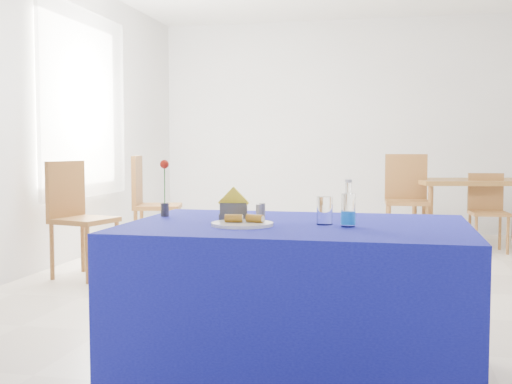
% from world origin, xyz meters
% --- Properties ---
extents(floor, '(7.00, 7.00, 0.00)m').
position_xyz_m(floor, '(0.00, 0.00, 0.00)').
color(floor, beige).
rests_on(floor, ground).
extents(room_shell, '(7.00, 7.00, 7.00)m').
position_xyz_m(room_shell, '(0.00, 0.00, 1.75)').
color(room_shell, silver).
rests_on(room_shell, ground).
extents(window_pane, '(0.04, 1.50, 1.60)m').
position_xyz_m(window_pane, '(-2.47, 0.80, 1.55)').
color(window_pane, white).
rests_on(window_pane, room_shell).
extents(curtain, '(0.04, 1.75, 1.85)m').
position_xyz_m(curtain, '(-2.40, 0.80, 1.55)').
color(curtain, white).
rests_on(curtain, room_shell).
extents(plate, '(0.29, 0.29, 0.01)m').
position_xyz_m(plate, '(-0.07, -2.26, 0.77)').
color(plate, white).
rests_on(plate, blue_table).
extents(drinking_glass, '(0.07, 0.07, 0.13)m').
position_xyz_m(drinking_glass, '(0.30, -2.13, 0.82)').
color(drinking_glass, white).
rests_on(drinking_glass, blue_table).
extents(salt_shaker, '(0.03, 0.03, 0.08)m').
position_xyz_m(salt_shaker, '(-0.03, -2.10, 0.80)').
color(salt_shaker, gray).
rests_on(salt_shaker, blue_table).
extents(pepper_shaker, '(0.03, 0.03, 0.08)m').
position_xyz_m(pepper_shaker, '(-0.02, -2.03, 0.80)').
color(pepper_shaker, slate).
rests_on(pepper_shaker, blue_table).
extents(blue_table, '(1.60, 1.10, 0.76)m').
position_xyz_m(blue_table, '(0.16, -2.12, 0.38)').
color(blue_table, '#0E1089').
rests_on(blue_table, floor).
extents(water_bottle, '(0.07, 0.07, 0.21)m').
position_xyz_m(water_bottle, '(0.41, -2.19, 0.83)').
color(water_bottle, white).
rests_on(water_bottle, blue_table).
extents(napkin_holder, '(0.16, 0.07, 0.17)m').
position_xyz_m(napkin_holder, '(-0.16, -2.09, 0.81)').
color(napkin_holder, '#39393F').
rests_on(napkin_holder, blue_table).
extents(rose_vase, '(0.05, 0.05, 0.30)m').
position_xyz_m(rose_vase, '(-0.56, -1.96, 0.90)').
color(rose_vase, '#29292E').
rests_on(rose_vase, blue_table).
extents(oak_table, '(1.49, 1.12, 0.76)m').
position_xyz_m(oak_table, '(1.51, 2.53, 0.68)').
color(oak_table, brown).
rests_on(oak_table, floor).
extents(chair_bg_left, '(0.49, 0.49, 1.04)m').
position_xyz_m(chair_bg_left, '(0.75, 2.20, 0.60)').
color(chair_bg_left, '#945F2B').
rests_on(chair_bg_left, floor).
extents(chair_bg_right, '(0.41, 0.41, 0.84)m').
position_xyz_m(chair_bg_right, '(1.60, 2.15, 0.48)').
color(chair_bg_right, '#945F2B').
rests_on(chair_bg_right, floor).
extents(chair_win_a, '(0.54, 0.54, 1.00)m').
position_xyz_m(chair_win_a, '(-2.07, -0.07, 0.58)').
color(chair_win_a, '#945F2B').
rests_on(chair_win_a, floor).
extents(chair_win_b, '(0.56, 0.56, 1.03)m').
position_xyz_m(chair_win_b, '(-1.85, 1.07, 0.60)').
color(chair_win_b, '#945F2B').
rests_on(chair_win_b, floor).
extents(banana_pieces, '(0.19, 0.07, 0.04)m').
position_xyz_m(banana_pieces, '(-0.06, -2.26, 0.79)').
color(banana_pieces, gold).
rests_on(banana_pieces, plate).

